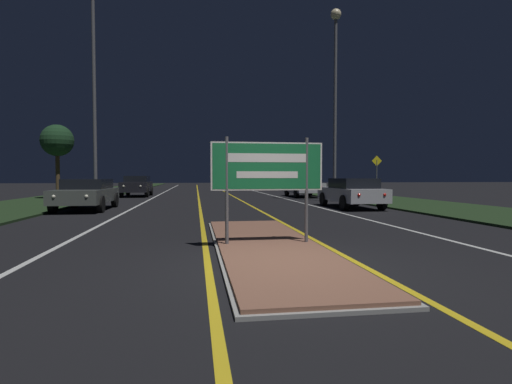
% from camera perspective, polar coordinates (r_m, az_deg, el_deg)
% --- Properties ---
extents(ground_plane, '(160.00, 160.00, 0.00)m').
position_cam_1_polar(ground_plane, '(6.43, 4.41, -10.68)').
color(ground_plane, black).
extents(median_island, '(2.08, 7.97, 0.10)m').
position_cam_1_polar(median_island, '(8.10, 1.60, -7.68)').
color(median_island, '#999993').
rests_on(median_island, ground_plane).
extents(verge_left, '(5.00, 100.00, 0.08)m').
position_cam_1_polar(verge_left, '(27.36, -25.79, -0.88)').
color(verge_left, '#1E3319').
rests_on(verge_left, ground_plane).
extents(verge_right, '(5.00, 100.00, 0.08)m').
position_cam_1_polar(verge_right, '(28.33, 14.06, -0.62)').
color(verge_right, '#1E3319').
rests_on(verge_right, ground_plane).
extents(centre_line_yellow_left, '(0.12, 70.00, 0.01)m').
position_cam_1_polar(centre_line_yellow_left, '(31.14, -8.26, -0.38)').
color(centre_line_yellow_left, gold).
rests_on(centre_line_yellow_left, ground_plane).
extents(centre_line_yellow_right, '(0.12, 70.00, 0.01)m').
position_cam_1_polar(centre_line_yellow_right, '(31.25, -3.75, -0.35)').
color(centre_line_yellow_right, gold).
rests_on(centre_line_yellow_right, ground_plane).
extents(lane_line_white_left, '(0.12, 70.00, 0.01)m').
position_cam_1_polar(lane_line_white_left, '(31.26, -13.71, -0.41)').
color(lane_line_white_left, silver).
rests_on(lane_line_white_left, ground_plane).
extents(lane_line_white_right, '(0.12, 70.00, 0.01)m').
position_cam_1_polar(lane_line_white_right, '(31.64, 1.62, -0.32)').
color(lane_line_white_right, silver).
rests_on(lane_line_white_right, ground_plane).
extents(edge_line_white_left, '(0.10, 70.00, 0.01)m').
position_cam_1_polar(edge_line_white_left, '(31.67, -19.13, -0.44)').
color(edge_line_white_left, silver).
rests_on(edge_line_white_left, ground_plane).
extents(edge_line_white_right, '(0.10, 70.00, 0.01)m').
position_cam_1_polar(edge_line_white_right, '(32.31, 6.86, -0.28)').
color(edge_line_white_right, silver).
rests_on(edge_line_white_right, ground_plane).
extents(highway_sign, '(2.25, 0.07, 2.12)m').
position_cam_1_polar(highway_sign, '(7.97, 1.62, 3.16)').
color(highway_sign, '#56565B').
rests_on(highway_sign, median_island).
extents(streetlight_left_near, '(0.59, 0.59, 11.29)m').
position_cam_1_polar(streetlight_left_near, '(23.24, -22.18, 17.10)').
color(streetlight_left_near, '#56565B').
rests_on(streetlight_left_near, ground_plane).
extents(streetlight_right_near, '(0.60, 0.60, 10.83)m').
position_cam_1_polar(streetlight_right_near, '(23.92, 11.27, 16.35)').
color(streetlight_right_near, '#56565B').
rests_on(streetlight_right_near, ground_plane).
extents(car_receding_0, '(1.90, 4.46, 1.34)m').
position_cam_1_polar(car_receding_0, '(18.60, 13.47, 0.00)').
color(car_receding_0, '#B7B7BC').
rests_on(car_receding_0, ground_plane).
extents(car_receding_1, '(1.95, 4.52, 1.52)m').
position_cam_1_polar(car_receding_1, '(27.82, 6.84, 0.95)').
color(car_receding_1, '#B7B7BC').
rests_on(car_receding_1, ground_plane).
extents(car_approaching_0, '(1.99, 4.52, 1.32)m').
position_cam_1_polar(car_approaching_0, '(18.45, -23.01, -0.14)').
color(car_approaching_0, '#4C514C').
rests_on(car_approaching_0, ground_plane).
extents(car_approaching_1, '(1.88, 4.42, 1.45)m').
position_cam_1_polar(car_approaching_1, '(29.53, -16.63, 0.92)').
color(car_approaching_1, black).
rests_on(car_approaching_1, ground_plane).
extents(warning_sign, '(0.60, 0.06, 2.53)m').
position_cam_1_polar(warning_sign, '(23.96, 16.86, 2.57)').
color(warning_sign, '#56565B').
rests_on(warning_sign, verge_right).
extents(roadside_palm_left, '(1.91, 1.91, 4.47)m').
position_cam_1_polar(roadside_palm_left, '(27.10, -26.54, 6.51)').
color(roadside_palm_left, '#4C3823').
rests_on(roadside_palm_left, verge_left).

